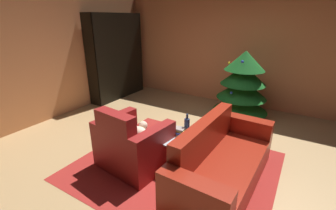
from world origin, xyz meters
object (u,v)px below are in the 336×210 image
object	(u,v)px
armchair_red	(132,146)
couch_red	(221,165)
bookshelf_unit	(120,57)
coffee_table	(177,139)
book_stack_on_table	(179,131)
bottle_on_table	(187,125)
decorated_tree	(242,86)

from	to	relation	value
armchair_red	couch_red	world-z (taller)	armchair_red
bookshelf_unit	coffee_table	size ratio (longest dim) A/B	3.38
book_stack_on_table	bottle_on_table	xyz separation A→B (m)	(0.06, 0.11, 0.07)
bookshelf_unit	decorated_tree	world-z (taller)	bookshelf_unit
bottle_on_table	decorated_tree	xyz separation A→B (m)	(0.27, 1.96, 0.15)
couch_red	armchair_red	bearing A→B (deg)	-167.76
couch_red	coffee_table	xyz separation A→B (m)	(-0.70, 0.12, 0.11)
couch_red	bottle_on_table	bearing A→B (deg)	156.23
bookshelf_unit	armchair_red	world-z (taller)	bookshelf_unit
coffee_table	book_stack_on_table	xyz separation A→B (m)	(0.01, 0.05, 0.10)
decorated_tree	coffee_table	bearing A→B (deg)	-99.04
coffee_table	decorated_tree	bearing A→B (deg)	80.96
couch_red	decorated_tree	distance (m)	2.30
bookshelf_unit	bottle_on_table	distance (m)	3.48
coffee_table	bottle_on_table	size ratio (longest dim) A/B	2.14
armchair_red	coffee_table	world-z (taller)	armchair_red
armchair_red	decorated_tree	bearing A→B (deg)	71.25
book_stack_on_table	decorated_tree	world-z (taller)	decorated_tree
decorated_tree	book_stack_on_table	bearing A→B (deg)	-99.02
coffee_table	decorated_tree	world-z (taller)	decorated_tree
bookshelf_unit	bottle_on_table	xyz separation A→B (m)	(2.91, -1.85, -0.49)
coffee_table	decorated_tree	distance (m)	2.17
coffee_table	bookshelf_unit	bearing A→B (deg)	144.77
armchair_red	bottle_on_table	world-z (taller)	armchair_red
coffee_table	book_stack_on_table	size ratio (longest dim) A/B	2.70
bookshelf_unit	armchair_red	xyz separation A→B (m)	(2.33, -2.39, -0.73)
armchair_red	couch_red	bearing A→B (deg)	12.24
armchair_red	couch_red	size ratio (longest dim) A/B	0.53
book_stack_on_table	bookshelf_unit	bearing A→B (deg)	145.51
armchair_red	decorated_tree	distance (m)	2.67
book_stack_on_table	bottle_on_table	size ratio (longest dim) A/B	0.79
bookshelf_unit	decorated_tree	distance (m)	3.20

